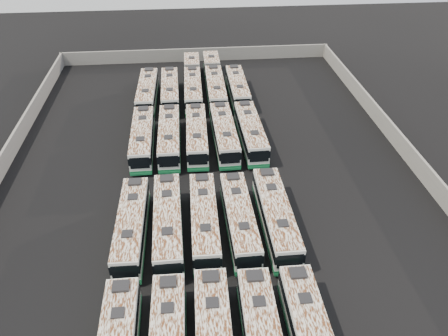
% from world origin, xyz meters
% --- Properties ---
extents(ground, '(140.00, 140.00, 0.00)m').
position_xyz_m(ground, '(0.00, 0.00, 0.00)').
color(ground, black).
rests_on(ground, ground).
extents(perimeter_wall, '(45.20, 73.20, 2.20)m').
position_xyz_m(perimeter_wall, '(0.00, 0.00, 1.10)').
color(perimeter_wall, slate).
rests_on(perimeter_wall, ground).
extents(bus_midfront_far_left, '(2.54, 11.12, 3.12)m').
position_xyz_m(bus_midfront_far_left, '(-7.51, -6.69, 1.60)').
color(bus_midfront_far_left, silver).
rests_on(bus_midfront_far_left, ground).
extents(bus_midfront_left, '(2.64, 11.49, 3.22)m').
position_xyz_m(bus_midfront_left, '(-4.35, -6.70, 1.65)').
color(bus_midfront_left, silver).
rests_on(bus_midfront_left, ground).
extents(bus_midfront_center, '(2.45, 11.07, 3.11)m').
position_xyz_m(bus_midfront_center, '(-1.14, -6.55, 1.59)').
color(bus_midfront_center, silver).
rests_on(bus_midfront_center, ground).
extents(bus_midfront_right, '(2.55, 11.03, 3.09)m').
position_xyz_m(bus_midfront_right, '(1.99, -6.64, 1.58)').
color(bus_midfront_right, silver).
rests_on(bus_midfront_right, ground).
extents(bus_midfront_far_right, '(2.49, 11.53, 3.24)m').
position_xyz_m(bus_midfront_far_right, '(5.27, -6.66, 1.66)').
color(bus_midfront_far_right, silver).
rests_on(bus_midfront_far_right, ground).
extents(bus_midback_far_left, '(2.49, 11.28, 3.17)m').
position_xyz_m(bus_midback_far_left, '(-7.45, 8.33, 1.62)').
color(bus_midback_far_left, silver).
rests_on(bus_midback_far_left, ground).
extents(bus_midback_left, '(2.46, 11.38, 3.20)m').
position_xyz_m(bus_midback_left, '(-4.35, 8.37, 1.64)').
color(bus_midback_left, silver).
rests_on(bus_midback_left, ground).
extents(bus_midback_center, '(2.60, 11.27, 3.16)m').
position_xyz_m(bus_midback_center, '(-1.17, 8.44, 1.62)').
color(bus_midback_center, silver).
rests_on(bus_midback_center, ground).
extents(bus_midback_right, '(2.63, 11.42, 3.20)m').
position_xyz_m(bus_midback_right, '(2.07, 8.41, 1.64)').
color(bus_midback_right, silver).
rests_on(bus_midback_right, ground).
extents(bus_midback_far_right, '(2.64, 11.44, 3.21)m').
position_xyz_m(bus_midback_far_right, '(5.20, 8.45, 1.64)').
color(bus_midback_far_right, silver).
rests_on(bus_midback_far_right, ground).
extents(bus_back_far_left, '(2.63, 11.35, 3.18)m').
position_xyz_m(bus_back_far_left, '(-7.49, 20.83, 1.63)').
color(bus_back_far_left, silver).
rests_on(bus_back_far_left, ground).
extents(bus_back_left, '(2.47, 11.14, 3.13)m').
position_xyz_m(bus_back_left, '(-4.35, 20.99, 1.60)').
color(bus_back_left, silver).
rests_on(bus_back_left, ground).
extents(bus_back_center, '(2.65, 17.38, 3.14)m').
position_xyz_m(bus_back_center, '(-1.09, 23.83, 1.61)').
color(bus_back_center, silver).
rests_on(bus_back_center, ground).
extents(bus_back_right, '(2.54, 17.67, 3.20)m').
position_xyz_m(bus_back_right, '(2.06, 23.89, 1.63)').
color(bus_back_right, silver).
rests_on(bus_back_right, ground).
extents(bus_back_far_right, '(2.36, 11.05, 3.11)m').
position_xyz_m(bus_back_far_right, '(5.18, 21.06, 1.59)').
color(bus_back_far_right, silver).
rests_on(bus_back_far_right, ground).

